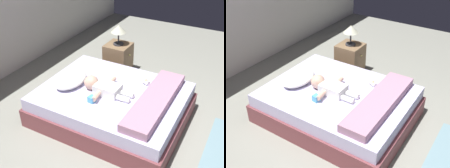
{
  "view_description": "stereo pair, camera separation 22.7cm",
  "coord_description": "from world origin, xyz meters",
  "views": [
    {
      "loc": [
        -2.2,
        -0.38,
        2.26
      ],
      "look_at": [
        0.26,
        0.96,
        0.5
      ],
      "focal_mm": 44.52,
      "sensor_mm": 36.0,
      "label": 1
    },
    {
      "loc": [
        -2.08,
        -0.57,
        2.26
      ],
      "look_at": [
        0.26,
        0.96,
        0.5
      ],
      "focal_mm": 44.52,
      "sensor_mm": 36.0,
      "label": 2
    }
  ],
  "objects": [
    {
      "name": "ground_plane",
      "position": [
        0.0,
        0.0,
        0.0
      ],
      "size": [
        8.0,
        8.0,
        0.0
      ],
      "primitive_type": "plane",
      "color": "gray"
    },
    {
      "name": "nightstand",
      "position": [
        1.34,
        1.43,
        0.24
      ],
      "size": [
        0.37,
        0.4,
        0.49
      ],
      "color": "#846647",
      "rests_on": "ground_plane"
    },
    {
      "name": "baby",
      "position": [
        0.19,
        1.04,
        0.47
      ],
      "size": [
        0.53,
        0.63,
        0.18
      ],
      "color": "white",
      "rests_on": "bed"
    },
    {
      "name": "bed",
      "position": [
        0.26,
        0.96,
        0.2
      ],
      "size": [
        1.38,
        1.78,
        0.4
      ],
      "color": "brown",
      "rests_on": "ground_plane"
    },
    {
      "name": "lamp",
      "position": [
        1.34,
        1.43,
        0.72
      ],
      "size": [
        0.23,
        0.23,
        0.31
      ],
      "color": "#333338",
      "rests_on": "nightstand"
    },
    {
      "name": "toy_block",
      "position": [
        -0.05,
        1.06,
        0.44
      ],
      "size": [
        0.08,
        0.08,
        0.08
      ],
      "color": "#51AAD9",
      "rests_on": "bed"
    },
    {
      "name": "pillow",
      "position": [
        0.16,
        1.5,
        0.46
      ],
      "size": [
        0.5,
        0.33,
        0.11
      ],
      "color": "white",
      "rests_on": "bed"
    },
    {
      "name": "baby_bottle",
      "position": [
        0.6,
        0.66,
        0.43
      ],
      "size": [
        0.09,
        0.11,
        0.08
      ],
      "color": "white",
      "rests_on": "bed"
    },
    {
      "name": "toothbrush",
      "position": [
        0.44,
        1.08,
        0.41
      ],
      "size": [
        0.01,
        0.16,
        0.02
      ],
      "color": "#AF29AA",
      "rests_on": "bed"
    },
    {
      "name": "blanket",
      "position": [
        0.26,
        0.41,
        0.45
      ],
      "size": [
        1.24,
        0.31,
        0.1
      ],
      "color": "#B1819A",
      "rests_on": "bed"
    }
  ]
}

